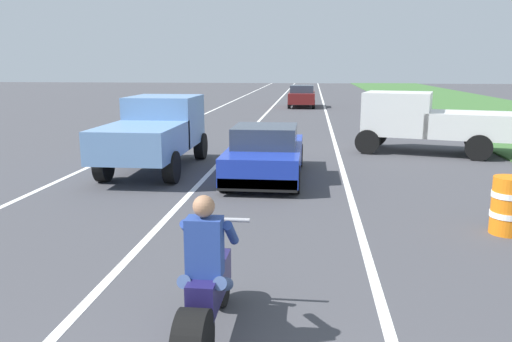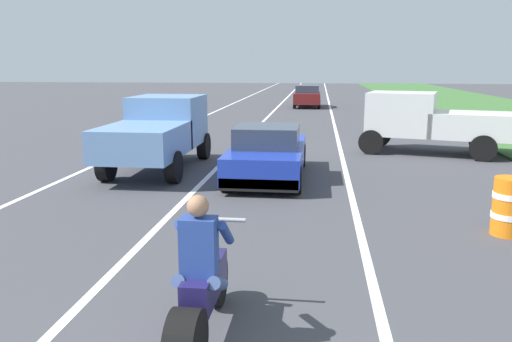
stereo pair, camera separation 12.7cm
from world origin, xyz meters
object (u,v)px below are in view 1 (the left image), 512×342
(pickup_truck_right_shoulder_white, at_px, (426,120))
(distant_car_far_ahead, at_px, (302,96))
(motorcycle_with_rider, at_px, (206,293))
(construction_barrel_nearest, at_px, (508,205))
(pickup_truck_left_lane_light_blue, at_px, (156,130))
(sports_car_blue, at_px, (266,154))

(pickup_truck_right_shoulder_white, xyz_separation_m, distant_car_far_ahead, (-4.43, 18.30, -0.33))
(distant_car_far_ahead, bearing_deg, motorcycle_with_rider, -90.66)
(pickup_truck_right_shoulder_white, xyz_separation_m, construction_barrel_nearest, (-0.36, -8.35, -0.60))
(pickup_truck_left_lane_light_blue, xyz_separation_m, construction_barrel_nearest, (7.65, -4.74, -0.60))
(sports_car_blue, distance_m, distant_car_far_ahead, 22.70)
(pickup_truck_left_lane_light_blue, xyz_separation_m, pickup_truck_right_shoulder_white, (8.01, 3.61, 0.00))
(construction_barrel_nearest, relative_size, distant_car_far_ahead, 0.25)
(pickup_truck_right_shoulder_white, height_order, construction_barrel_nearest, pickup_truck_right_shoulder_white)
(motorcycle_with_rider, bearing_deg, pickup_truck_left_lane_light_blue, 110.02)
(construction_barrel_nearest, bearing_deg, sports_car_blue, 138.94)
(sports_car_blue, height_order, distant_car_far_ahead, distant_car_far_ahead)
(construction_barrel_nearest, height_order, distant_car_far_ahead, distant_car_far_ahead)
(pickup_truck_left_lane_light_blue, relative_size, distant_car_far_ahead, 1.20)
(sports_car_blue, bearing_deg, motorcycle_with_rider, -89.19)
(sports_car_blue, relative_size, distant_car_far_ahead, 1.08)
(sports_car_blue, height_order, construction_barrel_nearest, sports_car_blue)
(pickup_truck_left_lane_light_blue, distance_m, construction_barrel_nearest, 9.02)
(construction_barrel_nearest, xyz_separation_m, distant_car_far_ahead, (-4.07, 26.65, 0.27))
(pickup_truck_right_shoulder_white, distance_m, distant_car_far_ahead, 18.83)
(pickup_truck_left_lane_light_blue, bearing_deg, sports_car_blue, -14.13)
(sports_car_blue, distance_m, pickup_truck_right_shoulder_white, 6.60)
(sports_car_blue, height_order, pickup_truck_right_shoulder_white, pickup_truck_right_shoulder_white)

